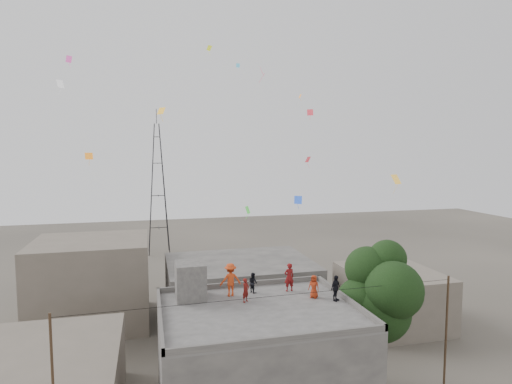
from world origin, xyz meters
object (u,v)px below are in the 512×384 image
transmission_tower (158,189)px  stair_head_box (191,281)px  person_red_adult (289,277)px  person_dark_adult (336,288)px  tree (381,294)px

transmission_tower → stair_head_box: bearing=-88.8°
transmission_tower → person_red_adult: (6.46, -37.58, -2.14)m
stair_head_box → transmission_tower: bearing=91.2°
person_red_adult → person_dark_adult: (1.92, -2.17, -0.12)m
person_red_adult → person_dark_adult: bearing=125.3°
transmission_tower → person_dark_adult: size_ratio=14.20×
stair_head_box → tree: size_ratio=0.22×
tree → person_red_adult: 5.30m
tree → person_red_adult: (-4.90, 1.83, 0.82)m
stair_head_box → transmission_tower: (-0.80, 37.40, 1.97)m
person_dark_adult → stair_head_box: bearing=129.2°
person_red_adult → person_dark_adult: person_red_adult is taller
person_dark_adult → person_red_adult: bearing=98.0°
tree → person_dark_adult: size_ratio=6.46×
tree → person_dark_adult: 3.08m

